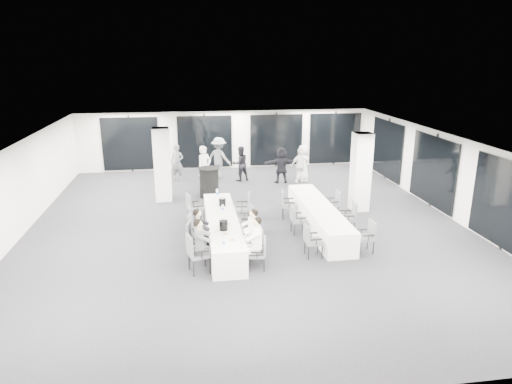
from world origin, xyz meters
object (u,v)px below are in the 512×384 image
chair_main_left_near (195,251)px  standing_guest_h (360,172)px  standing_guest_c (219,155)px  standing_guest_e (303,161)px  chair_side_right_near (367,235)px  ice_bucket_far (222,202)px  chair_main_left_fourth (194,219)px  chair_side_right_far (334,202)px  standing_guest_f (281,163)px  standing_guest_d (300,163)px  chair_main_left_second (195,238)px  cocktail_table (209,182)px  ice_bucket_near (224,225)px  chair_side_left_near (311,239)px  chair_main_right_near (260,251)px  chair_main_right_far (244,206)px  chair_main_left_far (193,207)px  banquet_table_main (223,230)px  standing_guest_a (204,164)px  chair_side_left_far (286,203)px  chair_main_right_second (257,241)px  chair_side_right_mid (350,216)px  standing_guest_b (240,161)px  standing_guest_g (177,160)px  chair_main_left_mid (194,228)px  chair_side_left_mid (296,218)px  chair_main_right_mid (251,225)px  banquet_table_side (319,217)px

chair_main_left_near → standing_guest_h: size_ratio=0.56×
standing_guest_c → standing_guest_e: standing_guest_c is taller
chair_side_right_near → ice_bucket_far: 4.65m
chair_main_left_fourth → chair_side_right_far: bearing=99.0°
standing_guest_f → standing_guest_d: bearing=178.2°
chair_main_left_second → chair_side_right_far: bearing=131.8°
cocktail_table → ice_bucket_near: size_ratio=4.36×
chair_main_left_fourth → chair_side_left_near: size_ratio=0.98×
chair_main_right_near → chair_main_right_far: bearing=9.8°
chair_main_left_far → chair_main_left_second: bearing=-15.0°
banquet_table_main → chair_main_left_second: bearing=-128.3°
chair_side_right_near → standing_guest_a: bearing=27.9°
cocktail_table → chair_side_left_near: (2.49, -5.99, -0.07)m
chair_side_left_far → chair_side_right_far: (1.66, -0.08, -0.03)m
chair_main_right_second → standing_guest_h: (4.97, 5.35, 0.40)m
cocktail_table → chair_side_left_far: size_ratio=1.23×
chair_main_left_fourth → chair_main_left_far: (-0.01, 1.03, 0.07)m
chair_side_right_mid → standing_guest_h: (1.80, 3.88, 0.35)m
standing_guest_b → standing_guest_g: (-2.76, 0.46, 0.03)m
standing_guest_a → standing_guest_d: size_ratio=1.19×
standing_guest_b → chair_side_left_near: bearing=77.9°
chair_main_left_mid → standing_guest_e: 8.25m
banquet_table_main → chair_main_right_far: chair_main_right_far is taller
chair_side_left_mid → ice_bucket_far: 2.42m
chair_main_left_far → chair_main_right_mid: 2.52m
chair_main_left_mid → chair_main_left_fourth: size_ratio=1.09×
chair_side_left_far → standing_guest_e: size_ratio=0.52×
cocktail_table → ice_bucket_near: cocktail_table is taller
chair_main_left_near → chair_side_left_mid: (3.16, 2.22, -0.07)m
chair_side_right_near → standing_guest_f: (-0.94, 7.55, 0.37)m
banquet_table_side → chair_side_right_mid: chair_side_right_mid is taller
chair_side_left_far → chair_side_right_far: chair_side_left_far is taller
chair_main_left_fourth → chair_side_right_near: chair_side_right_near is taller
chair_side_right_far → standing_guest_a: 5.99m
chair_main_right_second → chair_main_right_far: size_ratio=0.86×
chair_main_left_mid → standing_guest_e: standing_guest_e is taller
cocktail_table → chair_main_right_second: size_ratio=1.32×
chair_side_left_mid → chair_side_right_near: bearing=41.7°
chair_main_left_far → chair_main_right_mid: bearing=26.7°
chair_side_right_far → standing_guest_g: size_ratio=0.50×
chair_main_right_second → standing_guest_g: bearing=10.4°
chair_main_right_near → standing_guest_e: bearing=-11.1°
cocktail_table → chair_main_right_second: (0.99, -5.90, -0.09)m
chair_main_left_far → standing_guest_c: 5.86m
chair_main_left_mid → chair_main_right_mid: bearing=106.0°
chair_main_left_second → chair_main_left_fourth: size_ratio=1.16×
chair_main_left_far → standing_guest_h: 7.03m
chair_main_right_near → chair_side_left_near: size_ratio=0.94×
chair_side_right_near → chair_main_right_far: bearing=45.7°
standing_guest_g → chair_main_left_mid: bearing=-68.7°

